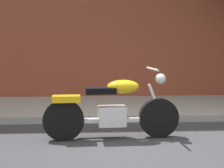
% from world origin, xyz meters
% --- Properties ---
extents(ground_plane, '(60.00, 60.00, 0.00)m').
position_xyz_m(ground_plane, '(0.00, 0.00, 0.00)').
color(ground_plane, '#38383D').
extents(sidewalk, '(24.42, 2.70, 0.14)m').
position_xyz_m(sidewalk, '(0.00, 2.93, 0.07)').
color(sidewalk, '#9E9E9E').
rests_on(sidewalk, ground).
extents(motorcycle, '(2.21, 0.70, 1.15)m').
position_xyz_m(motorcycle, '(-0.40, 0.50, 0.47)').
color(motorcycle, black).
rests_on(motorcycle, ground).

